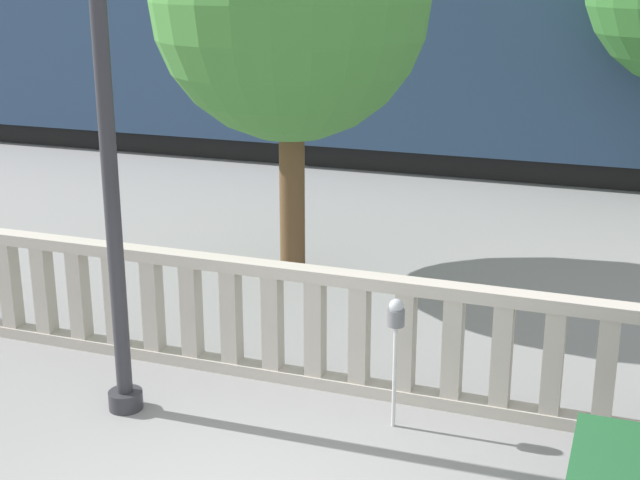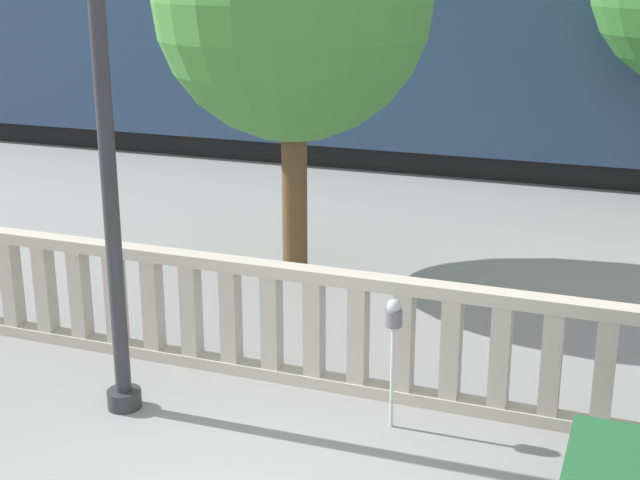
% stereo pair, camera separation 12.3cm
% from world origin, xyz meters
% --- Properties ---
extents(balustrade, '(15.70, 0.24, 1.40)m').
position_xyz_m(balustrade, '(0.00, 3.03, 0.70)').
color(balustrade, '#BCB5A8').
rests_on(balustrade, ground).
extents(lamppost, '(0.37, 0.37, 6.27)m').
position_xyz_m(lamppost, '(-1.97, 1.80, 3.05)').
color(lamppost, '#2D2D33').
rests_on(lamppost, ground).
extents(parking_meter, '(0.17, 0.17, 1.40)m').
position_xyz_m(parking_meter, '(0.83, 2.42, 1.13)').
color(parking_meter, silver).
rests_on(parking_meter, ground).
extents(train_near, '(27.39, 2.85, 4.56)m').
position_xyz_m(train_near, '(-5.16, 15.18, 2.06)').
color(train_near, black).
rests_on(train_near, ground).
extents(tree_right, '(4.07, 4.07, 6.12)m').
position_xyz_m(tree_right, '(-2.04, 6.77, 4.07)').
color(tree_right, brown).
rests_on(tree_right, ground).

